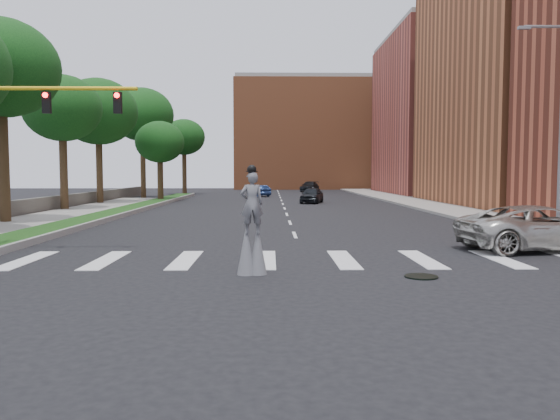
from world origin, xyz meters
name	(u,v)px	position (x,y,z in m)	size (l,w,h in m)	color
ground_plane	(306,265)	(0.00, 0.00, 0.00)	(160.00, 160.00, 0.00)	black
grass_median	(115,213)	(-11.50, 20.00, 0.12)	(2.00, 60.00, 0.25)	#153C11
median_curb	(131,213)	(-10.45, 20.00, 0.14)	(0.20, 60.00, 0.28)	gray
sidewalk_right	(447,208)	(12.50, 25.00, 0.09)	(5.00, 90.00, 0.18)	gray
stone_wall	(45,205)	(-17.00, 22.00, 0.55)	(0.50, 56.00, 1.10)	#524E46
manhole	(421,277)	(3.00, -2.00, 0.02)	(0.90, 0.90, 0.04)	black
building_mid	(542,64)	(22.00, 30.00, 12.00)	(16.00, 22.00, 24.00)	#AC5D36
building_far	(449,117)	(22.00, 54.00, 10.00)	(16.00, 22.00, 20.00)	#B85144
building_backdrop	(312,136)	(6.00, 78.00, 9.00)	(26.00, 14.00, 18.00)	#AC5D36
streetlight	(560,123)	(10.90, 6.00, 4.90)	(2.05, 0.20, 9.00)	slate
traffic_signal	(25,135)	(-9.78, 3.00, 4.15)	(5.30, 0.23, 6.20)	black
stilt_performer	(252,231)	(-1.61, -1.50, 1.21)	(0.84, 0.57, 3.05)	#382616
suv_crossing	(541,228)	(8.76, 3.00, 0.82)	(2.73, 5.91, 1.64)	#BBB9B1
car_near	(312,195)	(2.71, 33.47, 0.73)	(1.71, 4.26, 1.45)	black
car_mid	(259,191)	(-2.41, 47.15, 0.65)	(1.38, 3.97, 1.31)	navy
car_far	(310,187)	(4.58, 62.58, 0.74)	(2.06, 5.08, 1.47)	black
tree_2	(0,69)	(-15.49, 13.16, 8.35)	(6.18, 6.18, 11.03)	#382616
tree_3	(62,109)	(-16.11, 23.30, 7.39)	(5.61, 5.61, 9.83)	#382616
tree_4	(98,112)	(-16.05, 31.43, 8.05)	(6.75, 6.75, 10.96)	#382616
tree_5	(142,115)	(-15.09, 43.65, 9.05)	(6.84, 6.84, 12.00)	#382616
tree_6	(160,142)	(-11.82, 36.71, 5.71)	(4.72, 4.72, 7.77)	#382616
tree_7	(184,138)	(-12.05, 53.04, 7.20)	(5.32, 5.32, 9.53)	#382616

